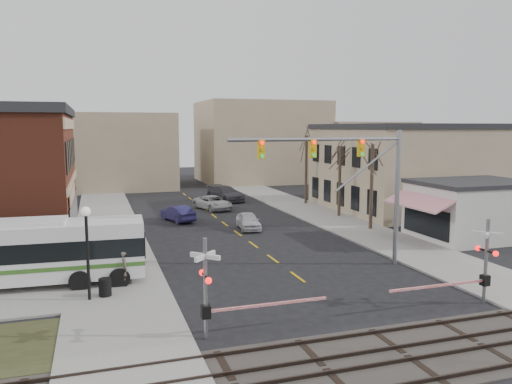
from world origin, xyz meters
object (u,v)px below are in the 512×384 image
Objects in this scene: rr_crossing_west at (216,289)px; pedestrian_near at (125,268)px; car_d at (225,193)px; transit_bus at (14,253)px; rr_crossing_east at (478,263)px; car_c at (213,203)px; car_b at (178,213)px; street_lamp at (87,234)px; car_a at (248,221)px; traffic_signal_mast at (355,170)px; pedestrian_far at (77,258)px; trash_bin at (105,287)px.

rr_crossing_west reaches higher than pedestrian_near.
transit_bus is at bearing -140.52° from car_d.
rr_crossing_east is 30.70m from car_c.
rr_crossing_west is 25.04m from car_b.
rr_crossing_east is at bearing -23.76° from transit_bus.
street_lamp reaches higher than car_a.
rr_crossing_west is at bearing -104.06° from car_a.
street_lamp is at bearing -174.93° from traffic_signal_mast.
street_lamp is 33.14m from car_d.
pedestrian_near is (-5.50, -17.43, 0.33)m from car_b.
car_c is (-2.98, 23.04, -5.08)m from traffic_signal_mast.
transit_bus is 19.02m from car_a.
car_d is at bearing 64.33° from street_lamp.
car_a is at bearing -104.74° from car_c.
pedestrian_far reaches higher than car_c.
trash_bin is at bearing -131.94° from car_c.
car_a is 16.05m from pedestrian_near.
traffic_signal_mast is at bearing -95.30° from pedestrian_near.
pedestrian_near is at bearing 53.83° from trash_bin.
transit_bus reaches higher than car_c.
street_lamp is 2.85× the size of pedestrian_far.
rr_crossing_west is (-9.83, -7.05, -3.80)m from traffic_signal_mast.
traffic_signal_mast reaches higher than rr_crossing_east.
pedestrian_far is (-1.37, 4.65, 0.35)m from trash_bin.
car_c is (-0.51, 10.40, 0.01)m from car_a.
car_d is at bearing 65.22° from trash_bin.
pedestrian_near reaches higher than trash_bin.
traffic_signal_mast reaches higher than pedestrian_near.
traffic_signal_mast reaches higher than transit_bus.
car_b is 16.20m from pedestrian_far.
traffic_signal_mast is 2.67× the size of car_a.
street_lamp is at bearing -155.47° from trash_bin.
pedestrian_far is at bearing 166.40° from traffic_signal_mast.
rr_crossing_west is at bearing -47.20° from transit_bus.
traffic_signal_mast is 8.47m from rr_crossing_east.
traffic_signal_mast is 14.85m from street_lamp.
car_d is at bearing -141.84° from car_b.
car_c is at bearing 100.34° from rr_crossing_east.
traffic_signal_mast is at bearing 5.07° from street_lamp.
rr_crossing_east reaches higher than pedestrian_far.
traffic_signal_mast is 28.92m from car_d.
rr_crossing_west reaches higher than car_c.
traffic_signal_mast reaches higher than car_d.
car_d is at bearing 90.54° from traffic_signal_mast.
traffic_signal_mast is 5.82× the size of pedestrian_near.
pedestrian_near reaches higher than car_a.
pedestrian_far is at bearing 42.71° from car_b.
trash_bin is at bearing 159.35° from rr_crossing_east.
pedestrian_near is at bearing 153.85° from rr_crossing_east.
street_lamp is at bearing 161.13° from rr_crossing_east.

